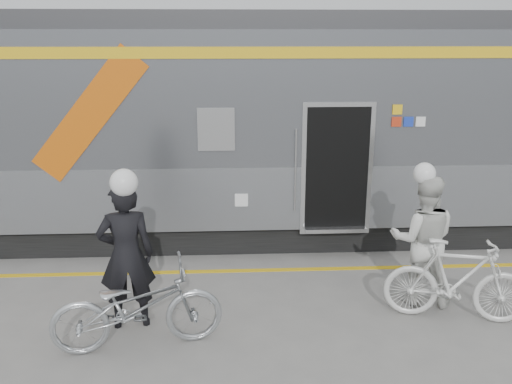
{
  "coord_description": "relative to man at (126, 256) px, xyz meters",
  "views": [
    {
      "loc": [
        -0.73,
        -6.01,
        3.69
      ],
      "look_at": [
        -0.33,
        1.6,
        1.5
      ],
      "focal_mm": 38.0,
      "sensor_mm": 36.0,
      "label": 1
    }
  ],
  "objects": [
    {
      "name": "safety_strip",
      "position": [
        2.06,
        1.63,
        -0.98
      ],
      "size": [
        24.0,
        0.12,
        0.01
      ],
      "primitive_type": "cube",
      "color": "gold",
      "rests_on": "ground"
    },
    {
      "name": "train",
      "position": [
        0.95,
        3.67,
        1.07
      ],
      "size": [
        24.0,
        3.17,
        4.1
      ],
      "color": "black",
      "rests_on": "ground"
    },
    {
      "name": "helmet_woman",
      "position": [
        4.04,
        0.46,
        1.05
      ],
      "size": [
        0.3,
        0.3,
        0.3
      ],
      "primitive_type": "sphere",
      "color": "white",
      "rests_on": "woman"
    },
    {
      "name": "man",
      "position": [
        0.0,
        0.0,
        0.0
      ],
      "size": [
        0.79,
        0.59,
        1.97
      ],
      "primitive_type": "imported",
      "rotation": [
        0.0,
        0.0,
        3.32
      ],
      "color": "black",
      "rests_on": "ground"
    },
    {
      "name": "ground",
      "position": [
        2.06,
        -0.52,
        -0.98
      ],
      "size": [
        90.0,
        90.0,
        0.0
      ],
      "primitive_type": "plane",
      "color": "slate",
      "rests_on": "ground"
    },
    {
      "name": "helmet_man",
      "position": [
        0.0,
        0.0,
        1.15
      ],
      "size": [
        0.34,
        0.34,
        0.34
      ],
      "primitive_type": "sphere",
      "color": "white",
      "rests_on": "man"
    },
    {
      "name": "woman",
      "position": [
        4.04,
        0.46,
        -0.04
      ],
      "size": [
        1.06,
        0.91,
        1.88
      ],
      "primitive_type": "imported",
      "rotation": [
        0.0,
        0.0,
        2.9
      ],
      "color": "silver",
      "rests_on": "ground"
    },
    {
      "name": "bicycle_right",
      "position": [
        4.34,
        -0.09,
        -0.41
      ],
      "size": [
        1.97,
        0.97,
        1.14
      ],
      "primitive_type": "imported",
      "rotation": [
        0.0,
        0.0,
        1.33
      ],
      "color": "silver",
      "rests_on": "ground"
    },
    {
      "name": "bicycle_left",
      "position": [
        0.2,
        -0.55,
        -0.44
      ],
      "size": [
        2.16,
        1.08,
        1.08
      ],
      "primitive_type": "imported",
      "rotation": [
        0.0,
        0.0,
        1.75
      ],
      "color": "#A5A9AD",
      "rests_on": "ground"
    }
  ]
}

